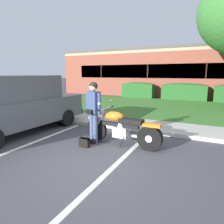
# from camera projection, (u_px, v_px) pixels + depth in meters

# --- Properties ---
(ground_plane) EXTENTS (140.00, 140.00, 0.00)m
(ground_plane) POSITION_uv_depth(u_px,v_px,m) (93.00, 160.00, 4.65)
(ground_plane) COLOR #424247
(curb_strip) EXTENTS (60.00, 0.20, 0.12)m
(curb_strip) POSITION_uv_depth(u_px,v_px,m) (136.00, 129.00, 6.96)
(curb_strip) COLOR #B7B2A8
(curb_strip) RESTS_ON ground
(concrete_walk) EXTENTS (60.00, 1.50, 0.08)m
(concrete_walk) POSITION_uv_depth(u_px,v_px,m) (144.00, 125.00, 7.71)
(concrete_walk) COLOR #B7B2A8
(concrete_walk) RESTS_ON ground
(grass_lawn) EXTENTS (60.00, 7.36, 0.06)m
(grass_lawn) POSITION_uv_depth(u_px,v_px,m) (169.00, 108.00, 11.58)
(grass_lawn) COLOR #3D752D
(grass_lawn) RESTS_ON ground
(stall_stripe_0) EXTENTS (0.26, 4.40, 0.01)m
(stall_stripe_0) POSITION_uv_depth(u_px,v_px,m) (33.00, 143.00, 5.79)
(stall_stripe_0) COLOR silver
(stall_stripe_0) RESTS_ON ground
(stall_stripe_1) EXTENTS (0.26, 4.40, 0.01)m
(stall_stripe_1) POSITION_uv_depth(u_px,v_px,m) (119.00, 161.00, 4.57)
(stall_stripe_1) COLOR silver
(stall_stripe_1) RESTS_ON ground
(motorcycle) EXTENTS (2.24, 0.82, 1.18)m
(motorcycle) POSITION_uv_depth(u_px,v_px,m) (124.00, 128.00, 5.50)
(motorcycle) COLOR black
(motorcycle) RESTS_ON ground
(rider_person) EXTENTS (0.56, 0.36, 1.70)m
(rider_person) POSITION_uv_depth(u_px,v_px,m) (93.00, 108.00, 5.65)
(rider_person) COLOR black
(rider_person) RESTS_ON ground
(handbag) EXTENTS (0.28, 0.13, 0.36)m
(handbag) POSITION_uv_depth(u_px,v_px,m) (84.00, 142.00, 5.45)
(handbag) COLOR black
(handbag) RESTS_ON ground
(parked_suv_adjacent) EXTENTS (2.04, 4.85, 1.86)m
(parked_suv_adjacent) POSITION_uv_depth(u_px,v_px,m) (14.00, 104.00, 6.64)
(parked_suv_adjacent) COLOR #515459
(parked_suv_adjacent) RESTS_ON ground
(hedge_left) EXTENTS (2.50, 0.90, 1.24)m
(hedge_left) POSITION_uv_depth(u_px,v_px,m) (138.00, 90.00, 16.40)
(hedge_left) COLOR #235623
(hedge_left) RESTS_ON ground
(hedge_center_left) EXTENTS (3.12, 0.90, 1.24)m
(hedge_center_left) POSITION_uv_depth(u_px,v_px,m) (184.00, 91.00, 14.82)
(hedge_center_left) COLOR #235623
(hedge_center_left) RESTS_ON ground
(brick_building) EXTENTS (25.75, 9.00, 4.03)m
(brick_building) POSITION_uv_depth(u_px,v_px,m) (209.00, 72.00, 18.54)
(brick_building) COLOR brown
(brick_building) RESTS_ON ground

